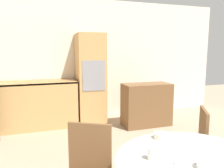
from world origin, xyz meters
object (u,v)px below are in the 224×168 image
object	(u,v)px
oven_unit	(91,79)
sideboard	(146,105)
cup	(152,154)
bowl_near	(206,165)
bowl_far	(161,136)
chair_far_right	(193,144)

from	to	relation	value
oven_unit	sideboard	distance (m)	1.27
oven_unit	cup	world-z (taller)	oven_unit
bowl_near	bowl_far	world-z (taller)	same
chair_far_right	oven_unit	bearing A→B (deg)	-137.28
oven_unit	sideboard	size ratio (longest dim) A/B	1.92
cup	bowl_far	bearing A→B (deg)	50.00
bowl_far	bowl_near	bearing A→B (deg)	-87.56
sideboard	cup	world-z (taller)	sideboard
bowl_near	bowl_far	distance (m)	0.54
sideboard	bowl_near	bearing A→B (deg)	-109.57
sideboard	chair_far_right	xyz separation A→B (m)	(-0.48, -2.02, 0.08)
sideboard	bowl_near	world-z (taller)	sideboard
cup	bowl_far	size ratio (longest dim) A/B	0.70
cup	bowl_far	world-z (taller)	cup
oven_unit	bowl_near	distance (m)	3.36
sideboard	bowl_far	xyz separation A→B (m)	(-1.01, -2.24, 0.33)
sideboard	cup	size ratio (longest dim) A/B	10.79
cup	bowl_near	distance (m)	0.36
bowl_far	chair_far_right	bearing A→B (deg)	22.75
oven_unit	chair_far_right	distance (m)	2.68
oven_unit	chair_far_right	world-z (taller)	oven_unit
sideboard	bowl_near	size ratio (longest dim) A/B	7.70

